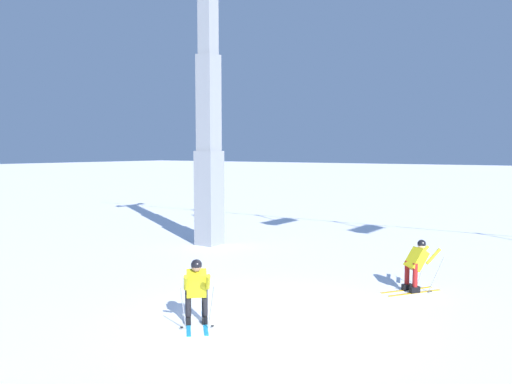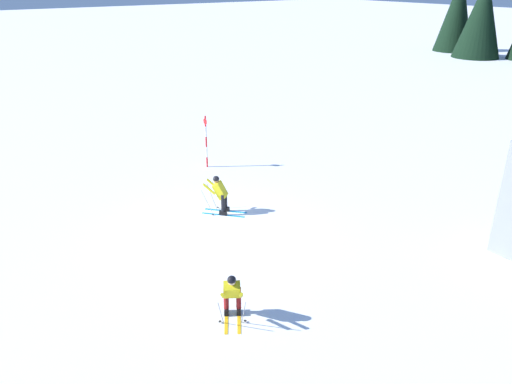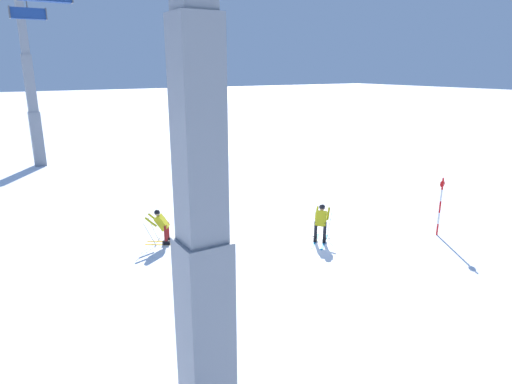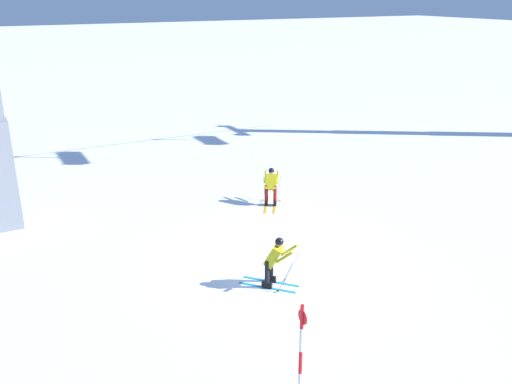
# 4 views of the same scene
# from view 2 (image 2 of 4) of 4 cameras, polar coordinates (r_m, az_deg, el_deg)

# --- Properties ---
(ground_plane) EXTENTS (260.00, 260.00, 0.00)m
(ground_plane) POSITION_cam_2_polar(r_m,az_deg,el_deg) (17.06, -4.81, -4.81)
(ground_plane) COLOR white
(skier_carving_main) EXTENTS (1.47, 1.55, 1.59)m
(skier_carving_main) POSITION_cam_2_polar(r_m,az_deg,el_deg) (18.14, -4.19, -0.02)
(skier_carving_main) COLOR #198CCC
(skier_carving_main) RESTS_ON ground_plane
(trail_marker_pole) EXTENTS (0.07, 0.28, 2.41)m
(trail_marker_pole) POSITION_cam_2_polar(r_m,az_deg,el_deg) (22.54, -5.78, 5.98)
(trail_marker_pole) COLOR red
(trail_marker_pole) RESTS_ON ground_plane
(skier_distant_uphill) EXTENTS (1.36, 1.67, 1.50)m
(skier_distant_uphill) POSITION_cam_2_polar(r_m,az_deg,el_deg) (12.76, -2.78, -11.52)
(skier_distant_uphill) COLOR yellow
(skier_distant_uphill) RESTS_ON ground_plane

